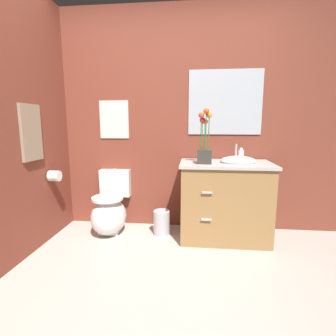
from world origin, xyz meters
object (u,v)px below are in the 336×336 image
(toilet, at_px, (110,211))
(soap_bottle, at_px, (241,156))
(toilet_paper_roll, at_px, (55,176))
(hanging_towel, at_px, (31,133))
(trash_bin, at_px, (162,222))
(wall_mirror, at_px, (225,102))
(wall_poster, at_px, (114,120))
(vanity_cabinet, at_px, (225,200))
(flower_vase, at_px, (204,147))

(toilet, xyz_separation_m, soap_bottle, (1.42, 0.02, 0.65))
(toilet_paper_roll, bearing_deg, hanging_towel, -102.82)
(trash_bin, distance_m, hanging_towel, 1.59)
(toilet, distance_m, wall_mirror, 1.77)
(soap_bottle, distance_m, wall_poster, 1.49)
(vanity_cabinet, bearing_deg, trash_bin, 177.97)
(vanity_cabinet, xyz_separation_m, flower_vase, (-0.23, -0.09, 0.57))
(flower_vase, height_order, wall_poster, wall_poster)
(soap_bottle, bearing_deg, vanity_cabinet, -163.05)
(toilet, bearing_deg, wall_mirror, 11.96)
(trash_bin, bearing_deg, hanging_towel, -159.35)
(toilet, xyz_separation_m, vanity_cabinet, (1.27, -0.03, 0.18))
(toilet, relative_size, soap_bottle, 4.62)
(flower_vase, bearing_deg, toilet_paper_roll, -176.91)
(soap_bottle, height_order, wall_mirror, wall_mirror)
(toilet_paper_roll, bearing_deg, toilet, 20.92)
(toilet, relative_size, toilet_paper_roll, 6.27)
(trash_bin, relative_size, wall_poster, 0.63)
(toilet_paper_roll, bearing_deg, wall_mirror, 14.63)
(wall_poster, bearing_deg, trash_bin, -24.69)
(toilet, xyz_separation_m, wall_poster, (0.00, 0.27, 1.02))
(soap_bottle, bearing_deg, toilet_paper_roll, -173.61)
(vanity_cabinet, relative_size, toilet_paper_roll, 9.12)
(trash_bin, height_order, toilet_paper_roll, toilet_paper_roll)
(toilet, bearing_deg, soap_bottle, 0.80)
(flower_vase, xyz_separation_m, toilet_paper_roll, (-1.55, -0.08, -0.31))
(soap_bottle, distance_m, toilet_paper_roll, 1.96)
(flower_vase, distance_m, trash_bin, 0.97)
(wall_poster, distance_m, toilet_paper_roll, 0.91)
(flower_vase, height_order, wall_mirror, wall_mirror)
(vanity_cabinet, bearing_deg, toilet_paper_roll, -174.55)
(wall_poster, relative_size, toilet_paper_roll, 3.93)
(toilet, height_order, trash_bin, toilet)
(trash_bin, xyz_separation_m, wall_mirror, (0.68, 0.27, 1.31))
(toilet, distance_m, hanging_towel, 1.15)
(soap_bottle, height_order, wall_poster, wall_poster)
(trash_bin, relative_size, toilet_paper_roll, 2.47)
(soap_bottle, distance_m, trash_bin, 1.12)
(soap_bottle, bearing_deg, flower_vase, -160.92)
(trash_bin, bearing_deg, toilet_paper_roll, -170.00)
(toilet, relative_size, flower_vase, 1.27)
(trash_bin, bearing_deg, flower_vase, -13.84)
(vanity_cabinet, bearing_deg, wall_poster, 166.93)
(vanity_cabinet, relative_size, trash_bin, 3.69)
(wall_poster, xyz_separation_m, wall_mirror, (1.26, 0.00, 0.18))
(wall_mirror, bearing_deg, flower_vase, -120.99)
(soap_bottle, xyz_separation_m, wall_poster, (-1.42, 0.25, 0.38))
(flower_vase, xyz_separation_m, hanging_towel, (-1.60, -0.33, 0.14))
(flower_vase, relative_size, soap_bottle, 3.63)
(soap_bottle, bearing_deg, trash_bin, -178.46)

